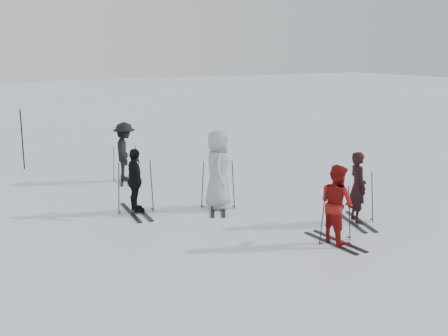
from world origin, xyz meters
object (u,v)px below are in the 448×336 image
skier_red (337,205)px  skier_uphill_far (125,152)px  skier_near_dark (358,188)px  piste_marker (22,139)px  skier_grey (218,170)px  skier_uphill_left (135,182)px

skier_red → skier_uphill_far: bearing=12.8°
skier_near_dark → skier_red: skier_near_dark is taller
piste_marker → skier_uphill_far: bearing=-55.5°
skier_near_dark → skier_grey: (-2.21, 2.69, 0.17)m
skier_uphill_left → skier_red: bearing=-139.3°
skier_uphill_far → skier_grey: bearing=-145.8°
skier_red → skier_uphill_far: (-1.77, 7.60, 0.07)m
skier_red → skier_uphill_far: size_ratio=0.92×
skier_near_dark → skier_uphill_far: 7.48m
skier_uphill_far → piste_marker: size_ratio=0.87×
skier_uphill_far → piste_marker: 4.13m
skier_near_dark → skier_uphill_far: size_ratio=0.93×
skier_uphill_left → piste_marker: bearing=18.3°
skier_grey → skier_uphill_far: skier_grey is taller
skier_uphill_far → piste_marker: (-2.34, 3.40, 0.13)m
skier_grey → skier_uphill_left: bearing=100.1°
skier_uphill_left → skier_uphill_far: bearing=-9.5°
skier_red → skier_near_dark: bearing=-59.5°
skier_grey → piste_marker: bearing=53.6°
skier_red → skier_uphill_left: size_ratio=1.04×
skier_red → piste_marker: bearing=20.2°
skier_grey → skier_uphill_left: (-1.95, 0.71, -0.20)m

